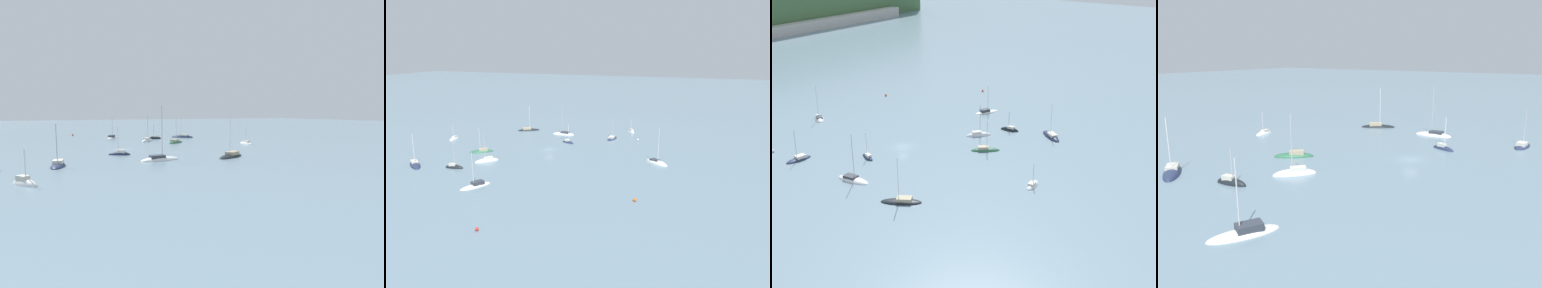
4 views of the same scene
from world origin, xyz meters
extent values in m
plane|color=slate|center=(0.00, 0.00, 0.00)|extent=(600.00, 600.00, 0.00)
ellipsoid|color=black|center=(25.30, -16.10, 0.00)|extent=(2.19, 5.27, 1.92)
cube|color=beige|center=(25.36, -16.51, 0.89)|extent=(1.29, 1.97, 0.72)
cylinder|color=#B2B2B7|center=(25.27, -15.85, 2.86)|extent=(0.14, 0.14, 4.67)
ellipsoid|color=silver|center=(-1.32, -36.98, 0.00)|extent=(5.23, 2.41, 1.42)
cube|color=beige|center=(-1.72, -37.03, 0.66)|extent=(1.96, 1.47, 0.55)
cylinder|color=silver|center=(-1.07, -36.95, 2.74)|extent=(0.14, 0.14, 4.70)
ellipsoid|color=white|center=(34.78, -2.84, 0.00)|extent=(7.79, 5.62, 1.11)
cube|color=#333842|center=(34.25, -2.57, 0.72)|extent=(3.19, 2.77, 0.82)
cylinder|color=silver|center=(35.11, -3.01, 4.25)|extent=(0.14, 0.14, 7.89)
ellipsoid|color=#232D4C|center=(27.17, -27.48, 0.00)|extent=(7.22, 8.08, 1.94)
cube|color=beige|center=(26.75, -28.00, 0.87)|extent=(3.25, 3.44, 0.68)
cylinder|color=silver|center=(27.44, -27.16, 4.71)|extent=(0.14, 0.14, 8.35)
ellipsoid|color=black|center=(-22.66, -18.90, 0.00)|extent=(6.57, 8.54, 1.29)
cube|color=tan|center=(-22.32, -19.48, 0.74)|extent=(3.17, 3.55, 0.77)
cylinder|color=silver|center=(-22.87, -18.55, 4.98)|extent=(0.14, 0.14, 9.24)
ellipsoid|color=#232D4C|center=(-10.10, 2.33, 0.00)|extent=(3.13, 5.06, 1.45)
cube|color=silver|center=(-10.25, 1.97, 0.75)|extent=(1.56, 2.00, 0.70)
cylinder|color=silver|center=(-10.00, 2.56, 3.32)|extent=(0.14, 0.14, 5.84)
ellipsoid|color=#232D4C|center=(-20.28, 14.80, 0.00)|extent=(6.74, 3.11, 1.25)
cube|color=silver|center=(-19.77, 14.73, 0.73)|extent=(2.52, 1.90, 0.76)
cylinder|color=#B2B2B7|center=(-20.61, 14.84, 3.92)|extent=(0.14, 0.14, 7.16)
ellipsoid|color=white|center=(2.55, 33.62, 0.00)|extent=(6.04, 7.50, 1.98)
cube|color=#333842|center=(2.23, 33.12, 0.77)|extent=(2.85, 3.14, 0.46)
cylinder|color=silver|center=(2.75, 33.93, 5.30)|extent=(0.14, 0.14, 9.50)
ellipsoid|color=white|center=(-20.89, -3.82, 0.00)|extent=(3.28, 8.25, 1.57)
cube|color=#333842|center=(-20.94, -3.17, 0.75)|extent=(2.10, 3.04, 0.64)
cylinder|color=#B2B2B7|center=(-20.86, -4.22, 5.60)|extent=(0.14, 0.14, 10.33)
ellipsoid|color=#2D6647|center=(9.58, -18.32, 0.00)|extent=(6.10, 6.99, 1.51)
cube|color=tan|center=(9.24, -17.87, 0.77)|extent=(2.81, 2.99, 0.72)
cylinder|color=silver|center=(9.79, -18.60, 4.06)|extent=(0.14, 0.14, 7.30)
ellipsoid|color=silver|center=(17.25, -11.39, 0.00)|extent=(6.19, 5.91, 1.90)
cube|color=silver|center=(16.85, -11.03, 0.89)|extent=(2.66, 2.60, 0.73)
cylinder|color=#B2B2B7|center=(17.49, -11.61, 4.47)|extent=(0.14, 0.14, 7.89)
sphere|color=red|center=(52.83, 10.13, 0.33)|extent=(0.65, 0.65, 0.65)
sphere|color=white|center=(-20.60, 23.75, 0.36)|extent=(0.72, 0.72, 0.72)
sphere|color=orange|center=(30.57, 33.42, 0.37)|extent=(0.74, 0.74, 0.74)
camera|label=1|loc=(-77.28, 13.75, 9.56)|focal=28.00mm
camera|label=2|loc=(102.47, 47.24, 31.26)|focal=35.00mm
camera|label=3|loc=(-93.26, -82.48, 50.12)|focal=50.00mm
camera|label=4|loc=(58.09, 25.29, 18.07)|focal=35.00mm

